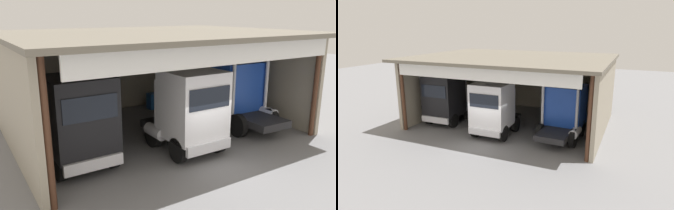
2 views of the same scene
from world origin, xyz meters
TOP-DOWN VIEW (x-y plane):
  - ground_plane at (0.00, 0.00)m, footprint 80.00×80.00m
  - workshop_shed at (0.00, 5.81)m, footprint 13.85×11.05m
  - truck_black_center_left_bay at (-4.64, 2.71)m, footprint 2.57×4.65m
  - truck_white_yard_outside at (-0.10, 1.66)m, footprint 2.52×4.35m
  - truck_blue_center_bay at (4.26, 3.38)m, footprint 2.68×4.70m
  - oil_drum at (-2.19, 9.12)m, footprint 0.58×0.58m
  - tool_cart at (2.27, 8.70)m, footprint 0.90×0.60m

SIDE VIEW (x-z plane):
  - ground_plane at x=0.00m, z-range 0.00..0.00m
  - oil_drum at x=-2.19m, z-range 0.00..0.86m
  - tool_cart at x=2.27m, z-range 0.00..1.00m
  - truck_blue_center_bay at x=4.26m, z-range 0.05..3.63m
  - truck_white_yard_outside at x=-0.10m, z-range 0.08..3.74m
  - truck_black_center_left_bay at x=-4.64m, z-range 0.09..3.81m
  - workshop_shed at x=0.00m, z-range 1.02..6.12m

